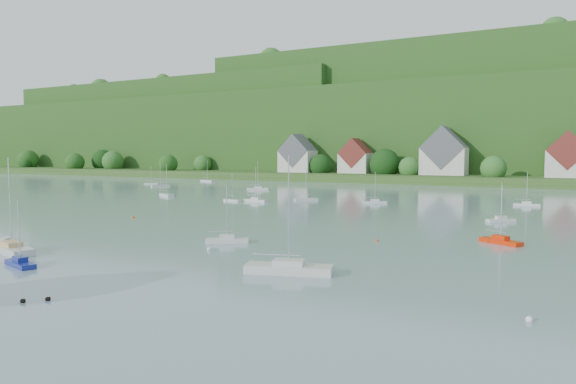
{
  "coord_description": "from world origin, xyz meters",
  "views": [
    {
      "loc": [
        42.42,
        -7.44,
        11.05
      ],
      "look_at": [
        -0.83,
        75.0,
        4.0
      ],
      "focal_mm": 32.14,
      "sensor_mm": 36.0,
      "label": 1
    }
  ],
  "objects_px": {
    "near_sailboat_1": "(20,262)",
    "near_sailboat_2": "(12,248)",
    "near_sailboat_4": "(289,268)",
    "near_sailboat_3": "(227,239)",
    "near_sailboat_5": "(501,240)"
  },
  "relations": [
    {
      "from": "near_sailboat_1",
      "to": "near_sailboat_2",
      "type": "bearing_deg",
      "value": 167.05
    },
    {
      "from": "near_sailboat_1",
      "to": "near_sailboat_4",
      "type": "bearing_deg",
      "value": 37.24
    },
    {
      "from": "near_sailboat_3",
      "to": "near_sailboat_5",
      "type": "bearing_deg",
      "value": -5.07
    },
    {
      "from": "near_sailboat_4",
      "to": "near_sailboat_1",
      "type": "bearing_deg",
      "value": -175.43
    },
    {
      "from": "near_sailboat_2",
      "to": "near_sailboat_5",
      "type": "xyz_separation_m",
      "value": [
        47.44,
        31.38,
        -0.1
      ]
    },
    {
      "from": "near_sailboat_1",
      "to": "near_sailboat_3",
      "type": "bearing_deg",
      "value": 79.32
    },
    {
      "from": "near_sailboat_1",
      "to": "near_sailboat_5",
      "type": "relative_size",
      "value": 0.91
    },
    {
      "from": "near_sailboat_3",
      "to": "near_sailboat_5",
      "type": "height_order",
      "value": "near_sailboat_5"
    },
    {
      "from": "near_sailboat_3",
      "to": "near_sailboat_4",
      "type": "height_order",
      "value": "near_sailboat_4"
    },
    {
      "from": "near_sailboat_3",
      "to": "near_sailboat_2",
      "type": "bearing_deg",
      "value": -168.06
    },
    {
      "from": "near_sailboat_1",
      "to": "near_sailboat_3",
      "type": "relative_size",
      "value": 0.92
    },
    {
      "from": "near_sailboat_1",
      "to": "near_sailboat_3",
      "type": "xyz_separation_m",
      "value": [
        10.34,
        20.45,
        0.02
      ]
    },
    {
      "from": "near_sailboat_2",
      "to": "near_sailboat_3",
      "type": "distance_m",
      "value": 24.02
    },
    {
      "from": "near_sailboat_4",
      "to": "near_sailboat_3",
      "type": "bearing_deg",
      "value": 126.06
    },
    {
      "from": "near_sailboat_5",
      "to": "near_sailboat_2",
      "type": "bearing_deg",
      "value": -114.86
    }
  ]
}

